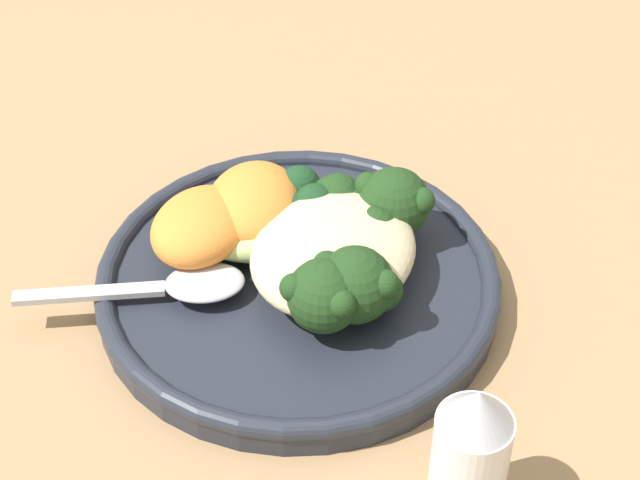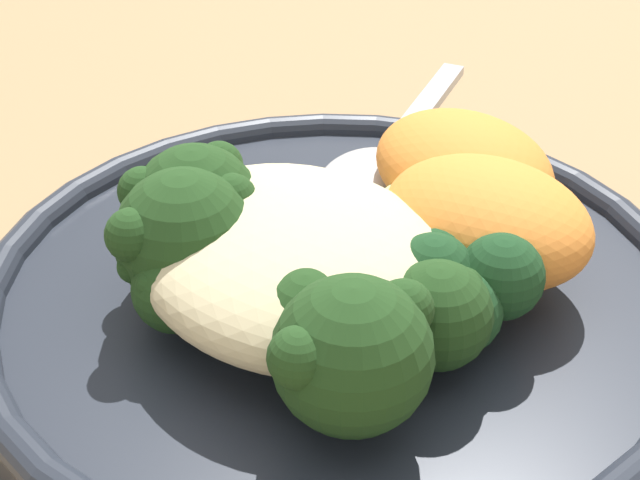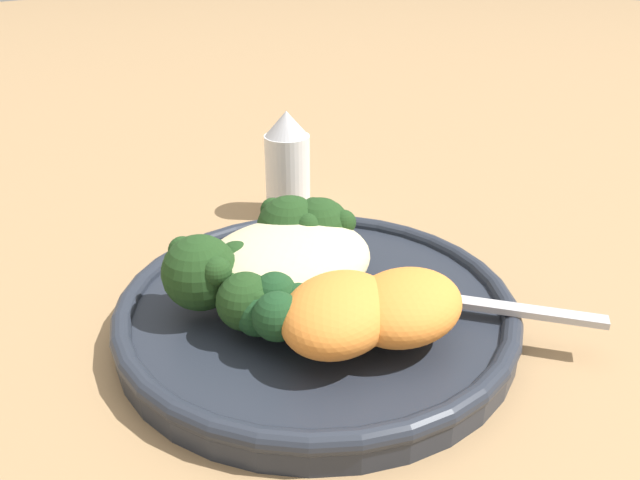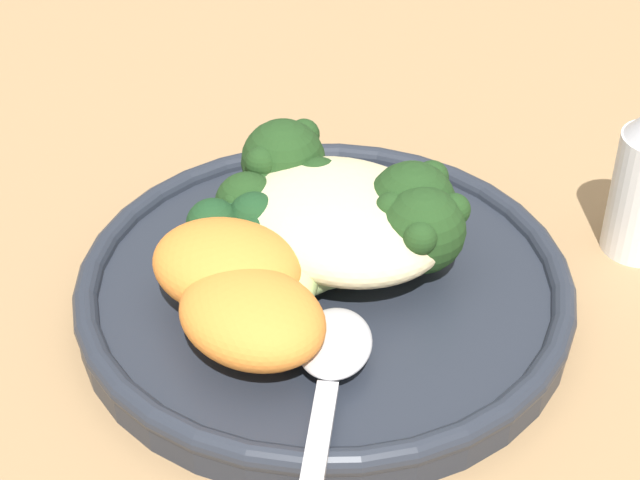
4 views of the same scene
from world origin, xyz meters
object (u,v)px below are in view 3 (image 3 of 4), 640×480
object	(u,v)px
broccoli_stalk_2	(288,252)
salt_shaker	(287,164)
broccoli_stalk_4	(277,277)
spoon	(432,295)
broccoli_stalk_1	(297,238)
broccoli_stalk_5	(222,277)
kale_tuft	(282,310)
broccoli_stalk_3	(296,268)
sweet_potato_chunk_0	(399,309)
broccoli_stalk_0	(324,241)
plate	(317,309)
quinoa_mound	(287,261)
broccoli_stalk_6	(258,302)
sweet_potato_chunk_1	(338,313)

from	to	relation	value
broccoli_stalk_2	salt_shaker	bearing A→B (deg)	-33.64
broccoli_stalk_4	spoon	world-z (taller)	broccoli_stalk_4
broccoli_stalk_1	spoon	distance (m)	0.09
broccoli_stalk_2	broccoli_stalk_5	distance (m)	0.06
salt_shaker	kale_tuft	bearing A→B (deg)	-131.76
broccoli_stalk_2	broccoli_stalk_3	distance (m)	0.03
sweet_potato_chunk_0	spoon	world-z (taller)	sweet_potato_chunk_0
sweet_potato_chunk_0	kale_tuft	distance (m)	0.06
broccoli_stalk_0	broccoli_stalk_2	distance (m)	0.02
broccoli_stalk_5	spoon	xyz separation A→B (m)	(0.09, -0.08, -0.01)
broccoli_stalk_2	kale_tuft	distance (m)	0.07
sweet_potato_chunk_0	kale_tuft	size ratio (longest dim) A/B	1.48
plate	quinoa_mound	size ratio (longest dim) A/B	2.21
broccoli_stalk_5	kale_tuft	xyz separation A→B (m)	(0.01, -0.04, -0.00)
broccoli_stalk_0	sweet_potato_chunk_0	world-z (taller)	broccoli_stalk_0
broccoli_stalk_0	broccoli_stalk_3	bearing A→B (deg)	133.15
broccoli_stalk_3	broccoli_stalk_4	xyz separation A→B (m)	(-0.01, -0.00, -0.00)
spoon	salt_shaker	bearing A→B (deg)	132.91
broccoli_stalk_6	spoon	distance (m)	0.10
plate	quinoa_mound	distance (m)	0.03
broccoli_stalk_3	sweet_potato_chunk_1	size ratio (longest dim) A/B	1.35
broccoli_stalk_1	broccoli_stalk_6	xyz separation A→B (m)	(-0.06, -0.03, -0.01)
broccoli_stalk_2	broccoli_stalk_3	world-z (taller)	broccoli_stalk_3
sweet_potato_chunk_0	broccoli_stalk_6	bearing A→B (deg)	128.30
broccoli_stalk_1	broccoli_stalk_3	distance (m)	0.03
broccoli_stalk_4	sweet_potato_chunk_0	bearing A→B (deg)	165.89
broccoli_stalk_5	sweet_potato_chunk_1	distance (m)	0.07
quinoa_mound	broccoli_stalk_1	distance (m)	0.03
salt_shaker	spoon	bearing A→B (deg)	-106.08
broccoli_stalk_3	broccoli_stalk_6	xyz separation A→B (m)	(-0.04, -0.01, 0.00)
broccoli_stalk_3	kale_tuft	size ratio (longest dim) A/B	2.03
broccoli_stalk_6	spoon	bearing A→B (deg)	174.51
quinoa_mound	kale_tuft	distance (m)	0.05
broccoli_stalk_4	broccoli_stalk_6	distance (m)	0.03
quinoa_mound	sweet_potato_chunk_1	xyz separation A→B (m)	(-0.02, -0.06, 0.00)
broccoli_stalk_3	broccoli_stalk_6	size ratio (longest dim) A/B	1.22
quinoa_mound	broccoli_stalk_1	bearing A→B (deg)	33.97
broccoli_stalk_2	sweet_potato_chunk_0	bearing A→B (deg)	-176.54
spoon	broccoli_stalk_2	bearing A→B (deg)	170.37
salt_shaker	quinoa_mound	bearing A→B (deg)	-131.13
broccoli_stalk_1	broccoli_stalk_4	distance (m)	0.04
spoon	broccoli_stalk_3	bearing A→B (deg)	-174.72
broccoli_stalk_0	broccoli_stalk_4	xyz separation A→B (m)	(-0.04, -0.01, -0.00)
quinoa_mound	broccoli_stalk_1	xyz separation A→B (m)	(0.02, 0.01, 0.00)
plate	sweet_potato_chunk_1	distance (m)	0.06
quinoa_mound	broccoli_stalk_4	size ratio (longest dim) A/B	1.03
salt_shaker	broccoli_stalk_1	bearing A→B (deg)	-128.27
broccoli_stalk_5	plate	bearing A→B (deg)	-165.26
spoon	salt_shaker	size ratio (longest dim) A/B	1.41
broccoli_stalk_2	sweet_potato_chunk_0	size ratio (longest dim) A/B	1.49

